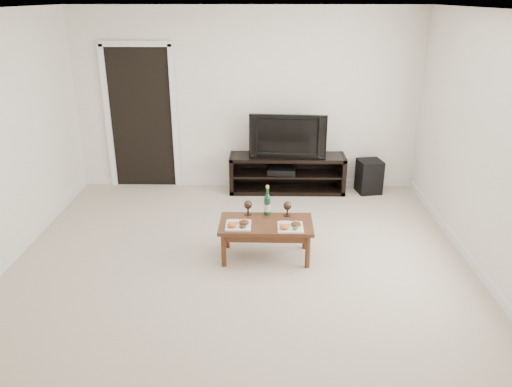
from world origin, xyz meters
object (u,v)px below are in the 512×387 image
object	(u,v)px
television	(288,135)
coffee_table	(266,240)
media_console	(287,173)
subwoofer	(369,176)

from	to	relation	value
television	coffee_table	bearing A→B (deg)	-94.38
television	coffee_table	xyz separation A→B (m)	(-0.32, -2.02, -0.65)
television	coffee_table	distance (m)	2.15
media_console	television	world-z (taller)	television
media_console	coffee_table	distance (m)	2.05
television	subwoofer	xyz separation A→B (m)	(1.20, -0.02, -0.62)
media_console	television	distance (m)	0.59
media_console	television	bearing A→B (deg)	0.00
television	coffee_table	size ratio (longest dim) A/B	1.08
subwoofer	coffee_table	bearing A→B (deg)	-137.13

